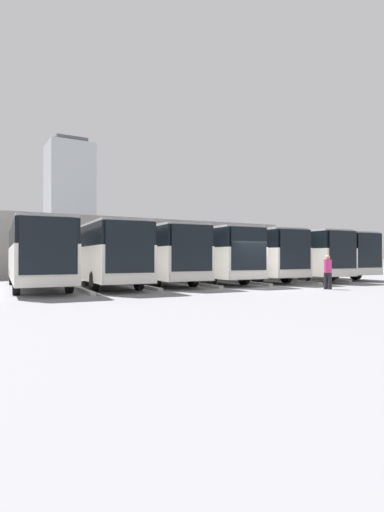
{
  "coord_description": "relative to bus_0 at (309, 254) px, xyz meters",
  "views": [
    {
      "loc": [
        13.66,
        16.64,
        1.65
      ],
      "look_at": [
        0.73,
        -5.79,
        1.72
      ],
      "focal_mm": 28.0,
      "sensor_mm": 36.0,
      "label": 1
    }
  ],
  "objects": [
    {
      "name": "station_building",
      "position": [
        10.26,
        -15.38,
        0.71
      ],
      "size": [
        31.23,
        13.81,
        5.13
      ],
      "color": "gray",
      "rests_on": "ground_plane"
    },
    {
      "name": "bus_2",
      "position": [
        6.84,
        0.11,
        0.0
      ],
      "size": [
        3.37,
        11.77,
        3.38
      ],
      "rotation": [
        0.0,
        0.0,
        -0.07
      ],
      "color": "silver",
      "rests_on": "ground_plane"
    },
    {
      "name": "bus_6",
      "position": [
        20.52,
        0.52,
        0.0
      ],
      "size": [
        3.37,
        11.77,
        3.38
      ],
      "rotation": [
        0.0,
        0.0,
        -0.07
      ],
      "color": "silver",
      "rests_on": "ground_plane"
    },
    {
      "name": "curb_divider_0",
      "position": [
        1.71,
        1.72,
        -1.81
      ],
      "size": [
        0.79,
        7.48,
        0.15
      ],
      "primitive_type": "cube",
      "rotation": [
        0.0,
        0.0,
        -0.07
      ],
      "color": "#B2B2AD",
      "rests_on": "ground_plane"
    },
    {
      "name": "curb_divider_1",
      "position": [
        5.13,
        2.34,
        -1.81
      ],
      "size": [
        0.79,
        7.48,
        0.15
      ],
      "primitive_type": "cube",
      "rotation": [
        0.0,
        0.0,
        -0.07
      ],
      "color": "#B2B2AD",
      "rests_on": "ground_plane"
    },
    {
      "name": "bus_3",
      "position": [
        10.26,
        0.17,
        0.0
      ],
      "size": [
        3.37,
        11.77,
        3.38
      ],
      "rotation": [
        0.0,
        0.0,
        -0.07
      ],
      "color": "silver",
      "rests_on": "ground_plane"
    },
    {
      "name": "bus_1",
      "position": [
        3.42,
        0.62,
        0.0
      ],
      "size": [
        3.37,
        11.77,
        3.38
      ],
      "rotation": [
        0.0,
        0.0,
        -0.07
      ],
      "color": "silver",
      "rests_on": "ground_plane"
    },
    {
      "name": "bus_5",
      "position": [
        17.1,
        0.53,
        0.0
      ],
      "size": [
        3.37,
        11.77,
        3.38
      ],
      "rotation": [
        0.0,
        0.0,
        -0.07
      ],
      "color": "silver",
      "rests_on": "ground_plane"
    },
    {
      "name": "pedestrian",
      "position": [
        7.7,
        8.58,
        -0.94
      ],
      "size": [
        0.5,
        0.5,
        1.76
      ],
      "rotation": [
        0.0,
        0.0,
        1.92
      ],
      "color": "black",
      "rests_on": "ground_plane"
    },
    {
      "name": "curb_divider_3",
      "position": [
        11.97,
        1.88,
        -1.81
      ],
      "size": [
        0.79,
        7.48,
        0.15
      ],
      "primitive_type": "cube",
      "rotation": [
        0.0,
        0.0,
        -0.07
      ],
      "color": "#B2B2AD",
      "rests_on": "ground_plane"
    },
    {
      "name": "curb_divider_4",
      "position": [
        15.39,
        1.76,
        -1.81
      ],
      "size": [
        0.79,
        7.48,
        0.15
      ],
      "primitive_type": "cube",
      "rotation": [
        0.0,
        0.0,
        -0.07
      ],
      "color": "#B2B2AD",
      "rests_on": "ground_plane"
    },
    {
      "name": "curb_divider_5",
      "position": [
        18.81,
        2.25,
        -1.81
      ],
      "size": [
        0.79,
        7.48,
        0.15
      ],
      "primitive_type": "cube",
      "rotation": [
        0.0,
        0.0,
        -0.07
      ],
      "color": "#B2B2AD",
      "rests_on": "ground_plane"
    },
    {
      "name": "bus_0",
      "position": [
        0.0,
        0.0,
        0.0
      ],
      "size": [
        3.37,
        11.77,
        3.38
      ],
      "rotation": [
        0.0,
        0.0,
        -0.07
      ],
      "color": "silver",
      "rests_on": "ground_plane"
    },
    {
      "name": "curb_divider_2",
      "position": [
        8.55,
        1.82,
        -1.81
      ],
      "size": [
        0.79,
        7.48,
        0.15
      ],
      "primitive_type": "cube",
      "rotation": [
        0.0,
        0.0,
        -0.07
      ],
      "color": "#B2B2AD",
      "rests_on": "ground_plane"
    },
    {
      "name": "office_tower",
      "position": [
        -17.87,
        -160.56,
        24.88
      ],
      "size": [
        19.25,
        19.25,
        54.71
      ],
      "color": "#ADB2B7",
      "rests_on": "ground_plane"
    },
    {
      "name": "ground_plane",
      "position": [
        10.26,
        6.15,
        -1.88
      ],
      "size": [
        600.0,
        600.0,
        0.0
      ],
      "primitive_type": "plane",
      "color": "gray"
    },
    {
      "name": "bus_4",
      "position": [
        13.68,
        0.04,
        0.0
      ],
      "size": [
        3.37,
        11.77,
        3.38
      ],
      "rotation": [
        0.0,
        0.0,
        -0.07
      ],
      "color": "silver",
      "rests_on": "ground_plane"
    }
  ]
}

